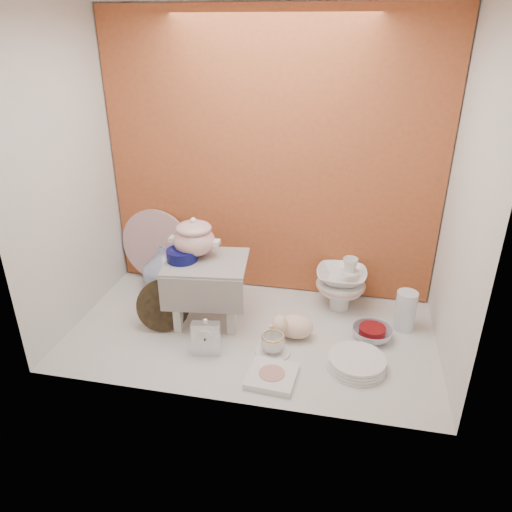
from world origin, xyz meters
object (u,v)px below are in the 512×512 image
(mantel_clock, at_px, (206,337))
(porcelain_tower, at_px, (341,282))
(crystal_bowl, at_px, (372,334))
(soup_tureen, at_px, (194,237))
(dinner_plate_stack, at_px, (357,363))
(blue_white_vase, at_px, (163,267))
(plush_pig, at_px, (296,326))
(floral_platter, at_px, (157,246))
(step_stool, at_px, (208,291))
(gold_rim_teacup, at_px, (273,343))

(mantel_clock, height_order, porcelain_tower, porcelain_tower)
(crystal_bowl, bearing_deg, soup_tureen, 176.94)
(porcelain_tower, bearing_deg, dinner_plate_stack, -78.50)
(blue_white_vase, xyz_separation_m, plush_pig, (0.83, -0.37, -0.06))
(blue_white_vase, xyz_separation_m, crystal_bowl, (1.20, -0.30, -0.09))
(blue_white_vase, relative_size, plush_pig, 1.12)
(floral_platter, height_order, porcelain_tower, floral_platter)
(mantel_clock, bearing_deg, plush_pig, 20.65)
(step_stool, xyz_separation_m, soup_tureen, (-0.07, 0.04, 0.28))
(gold_rim_teacup, relative_size, crystal_bowl, 0.57)
(soup_tureen, height_order, gold_rim_teacup, soup_tureen)
(floral_platter, distance_m, blue_white_vase, 0.14)
(blue_white_vase, bearing_deg, floral_platter, 129.12)
(dinner_plate_stack, bearing_deg, step_stool, 161.88)
(soup_tureen, bearing_deg, plush_pig, -12.03)
(gold_rim_teacup, height_order, crystal_bowl, gold_rim_teacup)
(step_stool, distance_m, dinner_plate_stack, 0.82)
(mantel_clock, distance_m, porcelain_tower, 0.80)
(step_stool, bearing_deg, floral_platter, 131.92)
(soup_tureen, xyz_separation_m, floral_platter, (-0.36, 0.33, -0.23))
(floral_platter, bearing_deg, crystal_bowl, -16.63)
(floral_platter, xyz_separation_m, gold_rim_teacup, (0.80, -0.59, -0.16))
(step_stool, xyz_separation_m, porcelain_tower, (0.66, 0.26, -0.02))
(step_stool, height_order, blue_white_vase, step_stool)
(soup_tureen, relative_size, floral_platter, 0.56)
(floral_platter, height_order, dinner_plate_stack, floral_platter)
(blue_white_vase, relative_size, crystal_bowl, 1.28)
(plush_pig, relative_size, dinner_plate_stack, 0.83)
(step_stool, xyz_separation_m, crystal_bowl, (0.83, -0.01, -0.14))
(step_stool, distance_m, gold_rim_teacup, 0.45)
(soup_tureen, relative_size, blue_white_vase, 0.99)
(mantel_clock, relative_size, gold_rim_teacup, 1.70)
(soup_tureen, bearing_deg, dinner_plate_stack, -19.32)
(mantel_clock, height_order, crystal_bowl, mantel_clock)
(blue_white_vase, xyz_separation_m, dinner_plate_stack, (1.13, -0.54, -0.10))
(floral_platter, bearing_deg, step_stool, -41.02)
(soup_tureen, xyz_separation_m, mantel_clock, (0.15, -0.33, -0.35))
(crystal_bowl, bearing_deg, dinner_plate_stack, -105.40)
(blue_white_vase, distance_m, dinner_plate_stack, 1.26)
(soup_tureen, distance_m, dinner_plate_stack, 0.98)
(gold_rim_teacup, relative_size, porcelain_tower, 0.37)
(dinner_plate_stack, distance_m, porcelain_tower, 0.54)
(soup_tureen, distance_m, blue_white_vase, 0.50)
(porcelain_tower, bearing_deg, soup_tureen, -163.26)
(step_stool, xyz_separation_m, plush_pig, (0.46, -0.07, -0.10))
(gold_rim_teacup, height_order, porcelain_tower, porcelain_tower)
(plush_pig, bearing_deg, crystal_bowl, 2.72)
(gold_rim_teacup, bearing_deg, blue_white_vase, 145.46)
(step_stool, relative_size, mantel_clock, 2.10)
(plush_pig, bearing_deg, gold_rim_teacup, -128.39)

